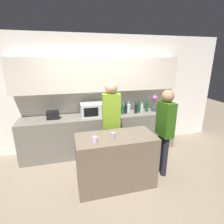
# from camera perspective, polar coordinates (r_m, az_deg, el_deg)

# --- Properties ---
(ground_plane) EXTENTS (14.00, 14.00, 0.00)m
(ground_plane) POSITION_cam_1_polar(r_m,az_deg,el_deg) (3.31, 1.85, -23.76)
(ground_plane) COLOR #7F705B
(back_wall) EXTENTS (6.40, 0.40, 2.70)m
(back_wall) POSITION_cam_1_polar(r_m,az_deg,el_deg) (4.17, -4.48, 8.35)
(back_wall) COLOR silver
(back_wall) RESTS_ON ground_plane
(back_counter) EXTENTS (3.60, 0.62, 0.91)m
(back_counter) POSITION_cam_1_polar(r_m,az_deg,el_deg) (4.22, -3.47, -6.87)
(back_counter) COLOR #6B665B
(back_counter) RESTS_ON ground_plane
(kitchen_island) EXTENTS (1.34, 0.64, 0.92)m
(kitchen_island) POSITION_cam_1_polar(r_m,az_deg,el_deg) (3.17, 1.19, -15.51)
(kitchen_island) COLOR brown
(kitchen_island) RESTS_ON ground_plane
(microwave) EXTENTS (0.52, 0.39, 0.30)m
(microwave) POSITION_cam_1_polar(r_m,az_deg,el_deg) (3.98, -6.51, 0.82)
(microwave) COLOR #B7BABC
(microwave) RESTS_ON back_counter
(toaster) EXTENTS (0.26, 0.16, 0.18)m
(toaster) POSITION_cam_1_polar(r_m,az_deg,el_deg) (3.97, -18.75, -0.91)
(toaster) COLOR black
(toaster) RESTS_ON back_counter
(potted_plant) EXTENTS (0.14, 0.14, 0.39)m
(potted_plant) POSITION_cam_1_polar(r_m,az_deg,el_deg) (4.44, 13.71, 2.82)
(potted_plant) COLOR #333D4C
(potted_plant) RESTS_ON back_counter
(bottle_0) EXTENTS (0.07, 0.07, 0.24)m
(bottle_0) POSITION_cam_1_polar(r_m,az_deg,el_deg) (4.10, 3.40, 0.55)
(bottle_0) COLOR #194723
(bottle_0) RESTS_ON back_counter
(bottle_1) EXTENTS (0.07, 0.07, 0.26)m
(bottle_1) POSITION_cam_1_polar(r_m,az_deg,el_deg) (4.16, 4.46, 0.90)
(bottle_1) COLOR black
(bottle_1) RESTS_ON back_counter
(bottle_2) EXTENTS (0.08, 0.08, 0.25)m
(bottle_2) POSITION_cam_1_polar(r_m,az_deg,el_deg) (4.33, 5.52, 1.42)
(bottle_2) COLOR silver
(bottle_2) RESTS_ON back_counter
(bottle_3) EXTENTS (0.06, 0.06, 0.28)m
(bottle_3) POSITION_cam_1_polar(r_m,az_deg,el_deg) (4.19, 7.74, 1.03)
(bottle_3) COLOR black
(bottle_3) RESTS_ON back_counter
(bottle_4) EXTENTS (0.08, 0.08, 0.29)m
(bottle_4) POSITION_cam_1_polar(r_m,az_deg,el_deg) (4.28, 8.65, 1.37)
(bottle_4) COLOR #194723
(bottle_4) RESTS_ON back_counter
(bottle_5) EXTENTS (0.06, 0.06, 0.23)m
(bottle_5) POSITION_cam_1_polar(r_m,az_deg,el_deg) (4.37, 9.72, 1.31)
(bottle_5) COLOR silver
(bottle_5) RESTS_ON back_counter
(bottle_6) EXTENTS (0.08, 0.08, 0.32)m
(bottle_6) POSITION_cam_1_polar(r_m,az_deg,el_deg) (4.38, 11.26, 1.77)
(bottle_6) COLOR #194723
(bottle_6) RESTS_ON back_counter
(cup_0) EXTENTS (0.08, 0.08, 0.09)m
(cup_0) POSITION_cam_1_polar(r_m,az_deg,el_deg) (2.74, -5.61, -8.96)
(cup_0) COLOR #D3A9DC
(cup_0) RESTS_ON kitchen_island
(cup_1) EXTENTS (0.07, 0.07, 0.11)m
(cup_1) POSITION_cam_1_polar(r_m,az_deg,el_deg) (2.83, 0.33, -7.77)
(cup_1) COLOR #A990A9
(cup_1) RESTS_ON kitchen_island
(person_left) EXTENTS (0.22, 0.35, 1.66)m
(person_left) POSITION_cam_1_polar(r_m,az_deg,el_deg) (3.34, 16.90, -4.43)
(person_left) COLOR black
(person_left) RESTS_ON ground_plane
(person_center) EXTENTS (0.36, 0.23, 1.76)m
(person_center) POSITION_cam_1_polar(r_m,az_deg,el_deg) (3.43, -0.24, -1.75)
(person_center) COLOR black
(person_center) RESTS_ON ground_plane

